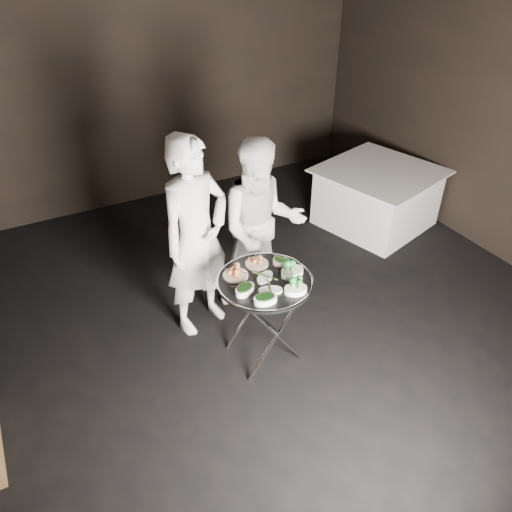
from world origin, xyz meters
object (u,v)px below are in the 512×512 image
serving_tray (265,281)px  dining_table (377,197)px  tray_stand (265,315)px  waiter_right (262,227)px  waiter_left (196,238)px

serving_tray → dining_table: 2.68m
tray_stand → serving_tray: (0.00, 0.00, 0.35)m
waiter_right → dining_table: (1.95, 0.64, -0.48)m
waiter_right → waiter_left: bearing=-160.2°
tray_stand → waiter_right: (0.34, 0.68, 0.40)m
tray_stand → serving_tray: 0.35m
waiter_right → dining_table: 2.11m
tray_stand → waiter_left: (-0.30, 0.66, 0.48)m
serving_tray → dining_table: bearing=30.0°
waiter_right → dining_table: size_ratio=1.34×
waiter_left → waiter_right: waiter_left is taller
serving_tray → waiter_right: waiter_right is taller
serving_tray → waiter_left: size_ratio=0.42×
tray_stand → waiter_left: waiter_left is taller
serving_tray → dining_table: (2.29, 1.32, -0.44)m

